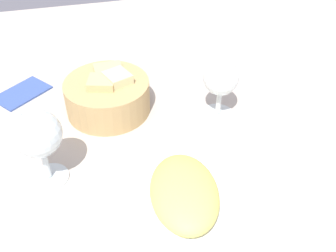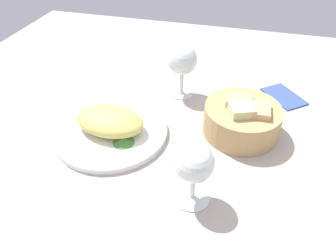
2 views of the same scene
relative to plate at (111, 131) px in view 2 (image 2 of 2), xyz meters
The scene contains 8 objects.
ground_plane 13.11cm from the plate, ahead, with size 140.00×140.00×2.00cm, color #B0A698.
plate is the anchor object (origin of this frame).
omelette 3.03cm from the plate, ahead, with size 15.87×10.36×4.66cm, color #D1C55C.
lettuce_garnish 6.04cm from the plate, 40.09° to the right, with size 4.66×4.66×1.39cm, color #478038.
bread_basket 29.33cm from the plate, 15.41° to the left, with size 16.75×16.75×8.61cm.
wine_glass_near 25.96cm from the plate, 31.70° to the right, with size 6.77×6.77×12.22cm.
wine_glass_far 24.71cm from the plate, 59.98° to the left, with size 7.58×7.58×13.64cm.
folded_napkin 45.75cm from the plate, 33.55° to the left, with size 11.00×7.00×0.80cm, color #374F94.
Camera 2 is at (13.13, -48.52, 45.49)cm, focal length 33.17 mm.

